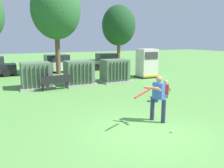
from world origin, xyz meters
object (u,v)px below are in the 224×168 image
Objects in this scene: generator_enclosure at (147,63)px; seated_spectator at (165,90)px; transformer_mid_west at (79,73)px; parked_car_left_of_center at (56,64)px; parked_car_right_of_center at (106,62)px; transformer_mid_east at (115,71)px; backpack at (156,97)px; batter at (158,96)px; park_bench at (55,81)px; sports_ball at (172,131)px; transformer_west at (36,76)px.

generator_enclosure is 2.39× the size of seated_spectator.
transformer_mid_west is 0.49× the size of parked_car_left_of_center.
transformer_mid_east is at bearing -109.76° from parked_car_right_of_center.
backpack is 13.17m from parked_car_right_of_center.
batter is (-5.54, -8.80, -0.16)m from generator_enclosure.
generator_enclosure is at bearing 11.09° from transformer_mid_east.
seated_spectator is at bearing -41.71° from park_bench.
parked_car_right_of_center is at bearing 76.32° from backpack.
transformer_mid_east is 23.33× the size of sports_ball.
transformer_mid_west is 2.13m from park_bench.
transformer_mid_east is at bearing -2.34° from transformer_mid_west.
transformer_mid_west is 8.29m from batter.
park_bench is 7.57m from batter.
generator_enclosure reaches higher than parked_car_left_of_center.
generator_enclosure is at bearing 64.38° from seated_spectator.
parked_car_left_of_center and parked_car_right_of_center have the same top height.
park_bench is 20.36× the size of sports_ball.
sports_ball is at bearing -72.69° from transformer_west.
parked_car_left_of_center is (2.72, 6.66, -0.04)m from transformer_west.
sports_ball is at bearing -105.08° from transformer_mid_east.
transformer_west is at bearing 128.64° from backpack.
generator_enclosure is 5.23× the size of backpack.
generator_enclosure is 1.32× the size of batter.
generator_enclosure reaches higher than seated_spectator.
park_bench is 1.05× the size of batter.
sports_ball is (2.02, -8.32, -0.49)m from park_bench.
sports_ball is at bearing -99.64° from batter.
batter is 19.33× the size of sports_ball.
park_bench reaches higher than backpack.
batter is at bearing -105.79° from transformer_mid_east.
transformer_mid_east is at bearing -2.48° from transformer_west.
transformer_mid_west and parked_car_right_of_center have the same top height.
transformer_west is 10.41m from parked_car_right_of_center.
parked_car_left_of_center is 0.99× the size of parked_car_right_of_center.
park_bench is 4.16× the size of backpack.
parked_car_right_of_center is at bearing 72.36° from batter.
transformer_mid_west is at bearing -2.61° from transformer_west.
parked_car_left_of_center is (-3.12, 12.20, 0.38)m from seated_spectator.
transformer_west is at bearing 136.52° from seated_spectator.
transformer_west is 1.53m from park_bench.
parked_car_left_of_center is at bearing 133.60° from generator_enclosure.
parked_car_right_of_center is at bearing 96.56° from generator_enclosure.
generator_enclosure is at bearing 57.82° from batter.
parked_car_left_of_center is (-5.96, 6.26, -0.38)m from generator_enclosure.
transformer_mid_east is (2.68, -0.11, 0.00)m from transformer_mid_west.
transformer_mid_east is at bearing 74.21° from batter.
seated_spectator reaches higher than sports_ball.
seated_spectator is (2.88, 3.96, 0.33)m from sports_ball.
transformer_west is 1.15× the size of park_bench.
parked_car_left_of_center is at bearing 99.49° from backpack.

